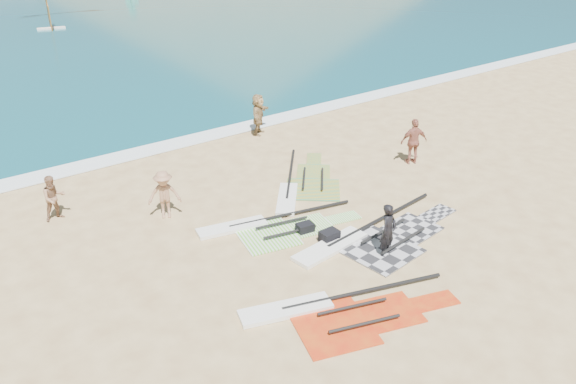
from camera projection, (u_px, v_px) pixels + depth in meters
ground at (368, 278)px, 15.53m from camera, size 300.00×300.00×0.00m
surf_line at (169, 146)px, 24.33m from camera, size 300.00×1.20×0.04m
rig_grey at (371, 239)px, 17.31m from camera, size 6.33×2.69×0.20m
rig_green at (268, 227)px, 17.93m from camera, size 5.31×2.66×0.20m
rig_orange at (301, 186)px, 20.66m from camera, size 4.70×4.60×0.20m
rig_red at (334, 312)px, 14.12m from camera, size 5.52×3.14×0.20m
gear_bag_near at (329, 236)px, 17.18m from camera, size 0.57×0.42×0.36m
gear_bag_far at (305, 228)px, 17.68m from camera, size 0.57×0.44×0.31m
person_wetsuit at (388, 231)px, 16.19m from camera, size 0.69×0.53×1.67m
beachgoer_left at (54, 198)px, 18.20m from camera, size 0.79×0.63×1.54m
beachgoer_mid at (164, 195)px, 18.29m from camera, size 1.23×1.02×1.65m
beachgoer_back at (414, 141)px, 22.27m from camera, size 1.18×0.86×1.86m
beachgoer_right at (258, 114)px, 25.29m from camera, size 1.68×1.54×1.87m
windsurfer_centre at (49, 15)px, 48.33m from camera, size 2.42×2.80×4.25m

